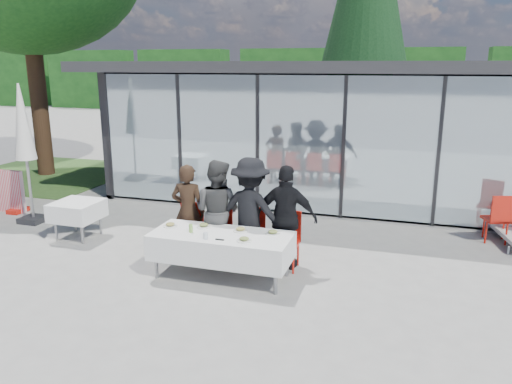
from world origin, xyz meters
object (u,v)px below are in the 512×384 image
(diner_c, at_px, (250,212))
(plate_extra, at_px, (244,239))
(diner_a, at_px, (188,211))
(folded_eyeglasses, at_px, (220,240))
(diner_chair_d, at_px, (287,237))
(plate_a, at_px, (170,225))
(spare_table_left, at_px, (77,211))
(market_umbrella, at_px, (23,132))
(juice_bottle, at_px, (191,228))
(diner_b, at_px, (217,211))
(diner_chair_a, at_px, (190,227))
(plate_d, at_px, (273,233))
(dining_table, at_px, (221,246))
(plate_c, at_px, (240,230))
(diner_chair_c, at_px, (251,233))
(diner_chair_b, at_px, (219,230))
(diner_d, at_px, (286,218))
(spare_chair_b, at_px, (499,216))
(plate_b, at_px, (204,226))

(diner_c, relative_size, plate_extra, 7.92)
(diner_a, relative_size, plate_extra, 7.16)
(folded_eyeglasses, bearing_deg, diner_chair_d, 51.91)
(plate_a, bearing_deg, spare_table_left, 160.67)
(diner_chair_d, distance_m, market_umbrella, 6.15)
(plate_a, relative_size, plate_extra, 1.00)
(diner_c, relative_size, juice_bottle, 13.90)
(diner_c, bearing_deg, diner_a, 6.60)
(spare_table_left, bearing_deg, diner_b, -4.81)
(diner_chair_a, height_order, plate_extra, diner_chair_a)
(diner_chair_d, bearing_deg, diner_b, -177.74)
(plate_extra, bearing_deg, plate_d, 53.04)
(juice_bottle, bearing_deg, spare_table_left, 160.52)
(diner_c, relative_size, plate_d, 7.92)
(dining_table, xyz_separation_m, plate_c, (0.26, 0.20, 0.24))
(folded_eyeglasses, bearing_deg, juice_bottle, 160.30)
(diner_b, distance_m, diner_chair_c, 0.71)
(diner_a, relative_size, plate_a, 7.16)
(dining_table, bearing_deg, folded_eyeglasses, -73.14)
(plate_d, distance_m, folded_eyeglasses, 0.88)
(diner_chair_b, height_order, folded_eyeglasses, diner_chair_b)
(diner_d, relative_size, plate_extra, 7.51)
(juice_bottle, bearing_deg, dining_table, 9.58)
(plate_c, bearing_deg, diner_chair_c, 88.68)
(diner_chair_b, distance_m, plate_d, 1.28)
(diner_chair_d, bearing_deg, spare_chair_b, 32.88)
(diner_a, height_order, diner_chair_d, diner_a)
(diner_b, relative_size, plate_a, 7.63)
(plate_c, bearing_deg, diner_chair_d, 40.17)
(plate_a, relative_size, folded_eyeglasses, 1.69)
(diner_chair_d, xyz_separation_m, plate_c, (-0.65, -0.54, 0.24))
(juice_bottle, xyz_separation_m, market_umbrella, (-4.54, 1.59, 1.18))
(diner_b, relative_size, market_umbrella, 0.60)
(diner_chair_d, xyz_separation_m, spare_chair_b, (3.62, 2.34, 0.00))
(dining_table, distance_m, plate_a, 0.98)
(diner_a, relative_size, diner_chair_d, 1.74)
(diner_chair_a, relative_size, plate_d, 4.12)
(juice_bottle, distance_m, spare_chair_b, 5.94)
(plate_d, bearing_deg, diner_d, 77.78)
(diner_d, distance_m, spare_table_left, 4.36)
(market_umbrella, bearing_deg, folded_eyeglasses, -19.38)
(diner_a, height_order, plate_b, diner_a)
(diner_a, bearing_deg, market_umbrella, -14.99)
(diner_chair_d, height_order, spare_table_left, diner_chair_d)
(diner_chair_a, distance_m, plate_d, 1.79)
(plate_a, bearing_deg, plate_b, 13.94)
(diner_c, distance_m, plate_extra, 0.96)
(diner_d, xyz_separation_m, folded_eyeglasses, (-0.81, -0.99, -0.13))
(diner_chair_b, height_order, diner_chair_c, same)
(plate_c, height_order, plate_d, same)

